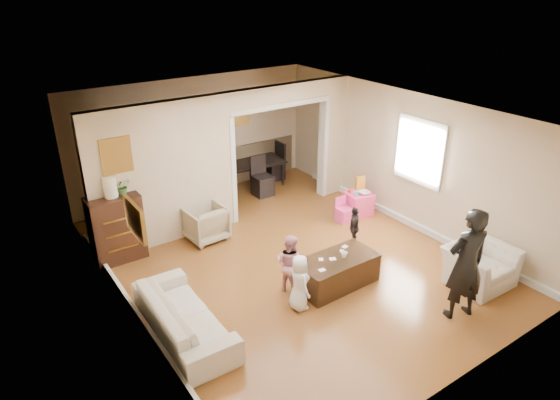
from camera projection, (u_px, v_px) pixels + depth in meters
floor at (286, 258)px, 8.61m from camera, size 7.00×7.00×0.00m
partition_left at (165, 175)px, 8.70m from camera, size 2.75×0.18×2.60m
partition_right at (332, 137)px, 10.69m from camera, size 0.55×0.18×2.60m
partition_header at (280, 94)px, 9.51m from camera, size 2.22×0.18×0.35m
window_pane at (420, 152)px, 9.07m from camera, size 0.03×0.95×1.10m
framed_art_partition at (116, 156)px, 7.97m from camera, size 0.45×0.03×0.55m
framed_art_sofa_wall at (135, 219)px, 6.01m from camera, size 0.03×0.55×0.40m
framed_art_alcove at (239, 112)px, 11.04m from camera, size 0.45×0.03×0.55m
sofa at (184, 316)px, 6.70m from camera, size 0.83×2.02×0.59m
armchair_back at (205, 223)px, 9.12m from camera, size 0.74×0.76×0.65m
armchair_front at (479, 266)px, 7.79m from camera, size 1.01×0.88×0.64m
dresser at (117, 228)px, 8.38m from camera, size 0.86×0.48×1.18m
table_lamp at (110, 187)px, 8.05m from camera, size 0.22×0.22×0.36m
potted_plant at (122, 186)px, 8.17m from camera, size 0.26×0.23×0.29m
coffee_table at (336, 271)px, 7.79m from camera, size 1.32×0.68×0.49m
coffee_cup at (344, 255)px, 7.68m from camera, size 0.10×0.10×0.09m
play_table at (358, 203)px, 10.11m from camera, size 0.55×0.55×0.47m
cereal_box at (360, 183)px, 10.09m from camera, size 0.21×0.09×0.30m
cyan_cup at (357, 193)px, 9.91m from camera, size 0.08×0.08×0.08m
toy_block at (350, 191)px, 10.03m from camera, size 0.09×0.08×0.05m
play_bowl at (365, 193)px, 9.94m from camera, size 0.26×0.26×0.06m
dining_table at (248, 174)px, 11.44m from camera, size 1.77×1.12×0.59m
adult_person at (466, 264)px, 6.84m from camera, size 0.71×0.56×1.71m
child_kneel_a at (299, 283)px, 7.16m from camera, size 0.34×0.47×0.88m
child_kneel_b at (290, 263)px, 7.55m from camera, size 0.51×0.57×0.97m
child_toddler at (354, 227)px, 8.83m from camera, size 0.47×0.45×0.79m
craft_papers at (332, 257)px, 7.70m from camera, size 0.86×0.42×0.00m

